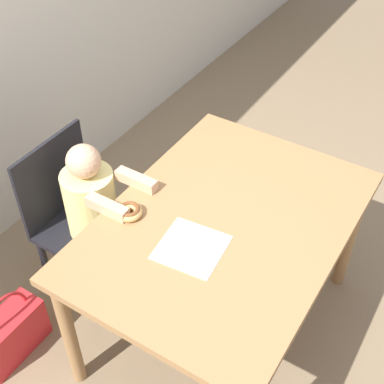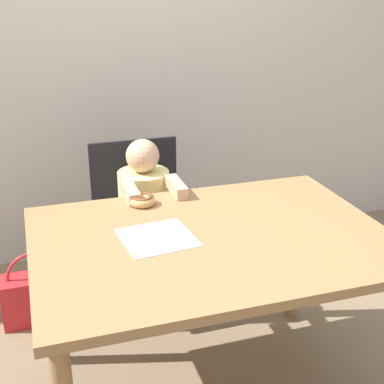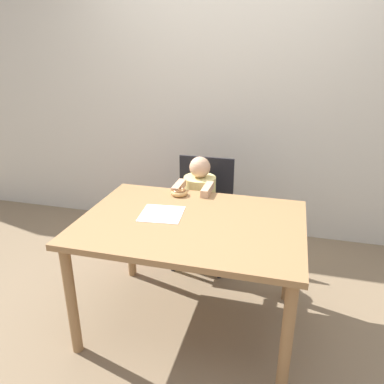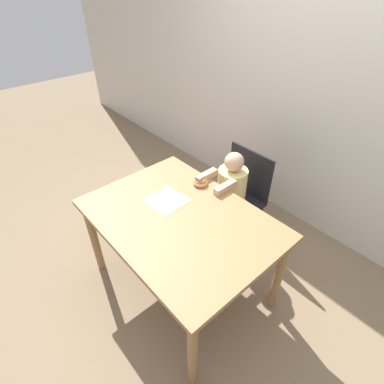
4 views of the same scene
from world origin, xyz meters
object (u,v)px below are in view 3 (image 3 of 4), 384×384
Objects in this scene: donut at (179,192)px; handbag at (142,237)px; chair at (203,210)px; child_figure at (199,215)px.

handbag is at bearing 138.66° from donut.
chair is at bearing -0.69° from handbag.
handbag is at bearing 167.39° from child_figure.
donut is 0.29× the size of handbag.
handbag is (-0.53, 0.12, -0.33)m from child_figure.
chair is 2.26× the size of handbag.
handbag is at bearing 179.31° from chair.
donut is at bearing -103.94° from child_figure.
child_figure reaches higher than chair.
chair reaches higher than handbag.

